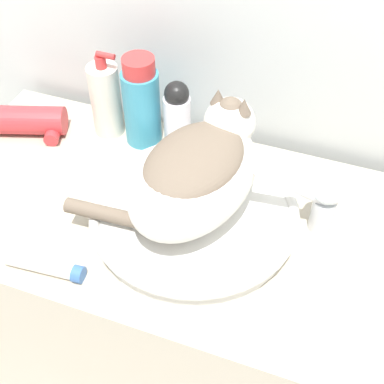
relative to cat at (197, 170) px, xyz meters
The scene contains 9 objects.
vanity_counter 0.55m from the cat, ahead, with size 1.17×0.51×0.83m.
sink_basin 0.11m from the cat, 95.30° to the right, with size 0.39×0.39×0.05m.
cat is the anchor object (origin of this frame).
faucet 0.23m from the cat, 15.11° to the left, with size 0.16×0.08×0.16m.
soap_pump_bottle 0.34m from the cat, 145.87° to the left, with size 0.07×0.07×0.20m.
lotion_bottle_white 0.22m from the cat, 120.44° to the left, with size 0.06×0.06×0.17m.
mouthwash_bottle 0.27m from the cat, 135.54° to the left, with size 0.08×0.08×0.21m.
cream_tube 0.31m from the cat, 135.27° to the right, with size 0.15×0.04×0.03m.
hair_dryer 0.46m from the cat, 164.24° to the left, with size 0.19×0.13×0.06m.
Camera 1 is at (0.19, -0.39, 1.61)m, focal length 50.00 mm.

